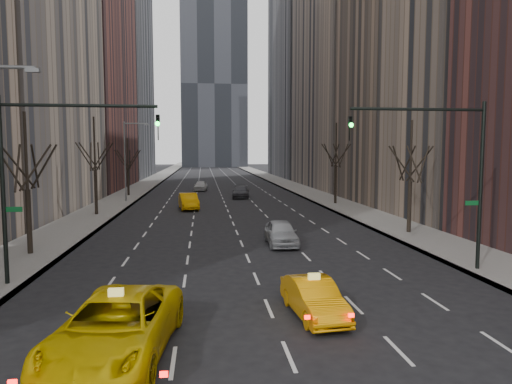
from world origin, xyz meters
name	(u,v)px	position (x,y,z in m)	size (l,w,h in m)	color
sidewalk_left	(144,185)	(-12.25, 70.00, 0.07)	(4.50, 320.00, 0.15)	slate
sidewalk_right	(287,184)	(12.25, 70.00, 0.07)	(4.50, 320.00, 0.15)	slate
bld_left_far	(76,45)	(-21.50, 66.00, 22.00)	(14.00, 28.00, 44.00)	brown
bld_left_deep	(113,40)	(-21.50, 96.00, 30.00)	(14.00, 30.00, 60.00)	slate
bld_right_far	(352,31)	(21.50, 64.00, 25.00)	(14.00, 28.00, 50.00)	tan
bld_right_deep	(308,48)	(21.50, 95.00, 29.00)	(14.00, 30.00, 58.00)	slate
tower_far	(213,7)	(2.00, 170.00, 60.00)	(24.00, 24.00, 120.00)	black
tree_lw_b	(28,189)	(-12.00, 18.00, 3.72)	(3.36, 3.50, 7.82)	black
tree_lw_c	(95,171)	(-12.00, 34.00, 4.04)	(3.36, 3.50, 8.74)	black
tree_lw_d	(128,169)	(-12.00, 52.00, 3.56)	(3.36, 3.50, 7.36)	black
tree_rw_b	(410,181)	(12.00, 22.00, 3.72)	(3.36, 3.50, 7.82)	black
tree_rw_c	(336,168)	(12.00, 40.00, 4.04)	(3.36, 3.50, 8.74)	black
traffic_mast_left	(43,159)	(-9.11, 12.00, 5.49)	(6.69, 0.39, 8.00)	black
traffic_mast_right	(448,158)	(9.11, 12.00, 5.49)	(6.69, 0.39, 8.00)	black
streetlight_far	(128,153)	(-10.84, 45.00, 5.62)	(2.83, 0.22, 9.00)	slate
taxi_suv	(116,327)	(-4.86, 4.51, 0.88)	(2.93, 6.36, 1.77)	#DCB804
taxi_sedan	(314,298)	(1.47, 7.03, 0.66)	(1.40, 4.01, 1.32)	orange
silver_sedan_ahead	(281,233)	(2.42, 19.39, 0.77)	(1.81, 4.49, 1.53)	#A1A4A9
far_taxi	(189,201)	(-3.86, 37.71, 0.81)	(1.71, 4.90, 1.62)	#E79A04
far_suv_grey	(241,192)	(2.31, 48.50, 0.73)	(2.05, 5.05, 1.47)	#323237
far_car_white	(201,186)	(-2.73, 59.48, 0.75)	(1.77, 4.40, 1.50)	silver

